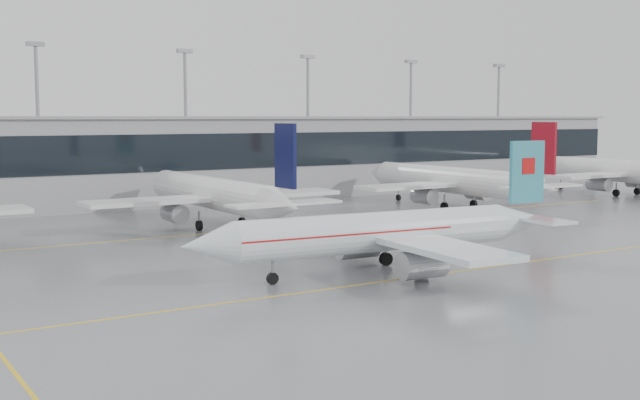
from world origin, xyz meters
TOP-DOWN VIEW (x-y plane):
  - ground at (0.00, 0.00)m, footprint 320.00×320.00m
  - taxi_line_main at (0.00, 0.00)m, footprint 120.00×0.25m
  - taxi_line_north at (0.00, 30.00)m, footprint 120.00×0.25m
  - terminal at (0.00, 62.00)m, footprint 180.00×15.00m
  - terminal_glass at (0.00, 54.45)m, footprint 180.00×0.20m
  - terminal_roof at (0.00, 62.00)m, footprint 182.00×16.00m
  - light_masts at (0.00, 68.00)m, footprint 156.40×1.00m
  - air_canada_jet at (0.74, 2.64)m, footprint 33.70×26.28m
  - parked_jet_c at (-0.00, 33.69)m, footprint 29.64×36.96m
  - parked_jet_d at (35.00, 33.69)m, footprint 29.64×36.96m
  - parked_jet_e at (70.00, 33.69)m, footprint 29.64×36.96m

SIDE VIEW (x-z plane):
  - ground at x=0.00m, z-range 0.00..0.00m
  - taxi_line_main at x=0.00m, z-range 0.00..0.01m
  - taxi_line_north at x=0.00m, z-range 0.00..0.01m
  - air_canada_jet at x=0.74m, z-range -1.92..8.34m
  - parked_jet_c at x=0.00m, z-range -2.15..9.57m
  - parked_jet_d at x=35.00m, z-range -2.15..9.57m
  - parked_jet_e at x=70.00m, z-range -2.15..9.57m
  - terminal at x=0.00m, z-range 0.00..12.00m
  - terminal_glass at x=0.00m, z-range 5.00..10.00m
  - terminal_roof at x=0.00m, z-range 12.00..12.40m
  - light_masts at x=0.00m, z-range 2.04..24.64m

